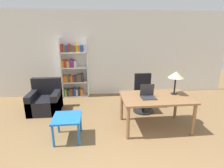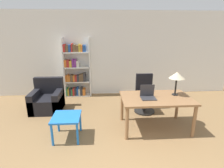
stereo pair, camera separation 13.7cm
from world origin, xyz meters
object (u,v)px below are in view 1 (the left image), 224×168
(office_chair, at_px, (143,95))
(desk, at_px, (156,101))
(bookshelf, at_px, (73,71))
(table_lamp, at_px, (176,75))
(laptop, at_px, (148,95))
(side_table_blue, at_px, (67,120))
(armchair, at_px, (46,101))

(office_chair, bearing_deg, desk, -88.83)
(office_chair, relative_size, bookshelf, 0.53)
(table_lamp, relative_size, bookshelf, 0.27)
(table_lamp, relative_size, office_chair, 0.52)
(laptop, bearing_deg, desk, 8.43)
(table_lamp, bearing_deg, laptop, -167.87)
(office_chair, distance_m, side_table_blue, 2.16)
(table_lamp, height_order, office_chair, table_lamp)
(office_chair, xyz_separation_m, bookshelf, (-1.94, 1.29, 0.42))
(desk, relative_size, office_chair, 1.47)
(side_table_blue, relative_size, bookshelf, 0.30)
(laptop, bearing_deg, table_lamp, 12.13)
(laptop, xyz_separation_m, bookshelf, (-1.77, 2.20, 0.07))
(desk, xyz_separation_m, armchair, (-2.62, 1.11, -0.35))
(office_chair, height_order, bookshelf, bookshelf)
(desk, bearing_deg, armchair, 157.00)
(desk, distance_m, office_chair, 0.90)
(desk, bearing_deg, office_chair, 91.17)
(laptop, xyz_separation_m, office_chair, (0.17, 0.91, -0.35))
(table_lamp, xyz_separation_m, office_chair, (-0.47, 0.77, -0.72))
(side_table_blue, xyz_separation_m, bookshelf, (-0.11, 2.43, 0.45))
(side_table_blue, height_order, armchair, armchair)
(table_lamp, height_order, armchair, table_lamp)
(table_lamp, bearing_deg, bookshelf, 139.56)
(desk, height_order, bookshelf, bookshelf)
(armchair, distance_m, bookshelf, 1.37)
(office_chair, relative_size, armchair, 1.18)
(table_lamp, bearing_deg, armchair, 161.95)
(laptop, bearing_deg, bookshelf, 128.89)
(laptop, bearing_deg, armchair, 154.86)
(armchair, bearing_deg, side_table_blue, -60.92)
(side_table_blue, distance_m, bookshelf, 2.48)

